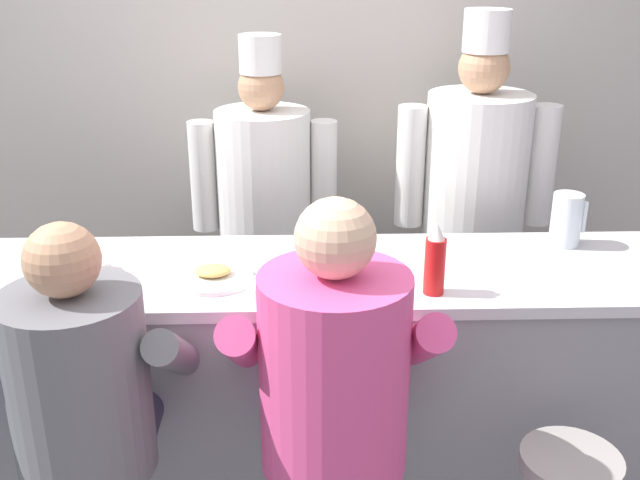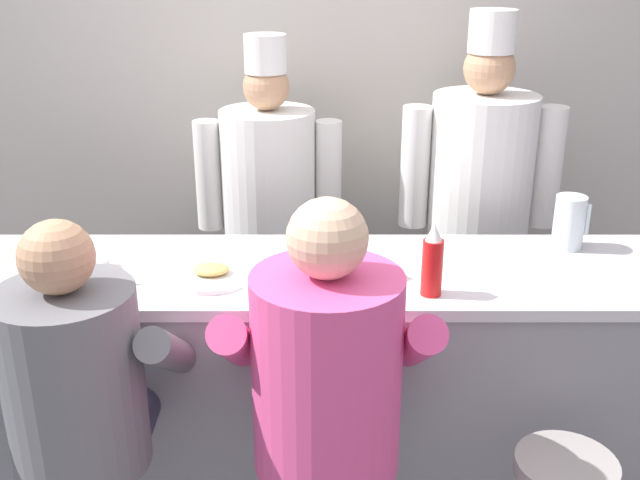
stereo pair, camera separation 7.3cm
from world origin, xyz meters
The scene contains 13 objects.
wall_back centered at (0.00, 1.61, 1.35)m, with size 10.00×0.06×2.70m.
diner_counter centered at (0.00, 0.32, 0.51)m, with size 2.96×0.65×1.01m.
ketchup_bottle_red centered at (0.52, 0.12, 1.12)m, with size 0.07×0.07×0.24m.
mustard_bottle_yellow centered at (0.29, 0.25, 1.11)m, with size 0.07×0.07×0.22m.
hot_sauce_bottle_orange centered at (0.16, 0.14, 1.07)m, with size 0.03×0.03×0.14m.
water_pitcher_clear centered at (1.09, 0.52, 1.11)m, with size 0.13×0.11×0.20m.
breakfast_plate centered at (-0.20, 0.24, 1.02)m, with size 0.27×0.27×0.05m.
cereal_bowl centered at (-0.01, 0.11, 1.03)m, with size 0.13×0.13×0.05m.
coffee_mug_white centered at (-0.57, 0.20, 1.05)m, with size 0.14×0.09×0.09m.
diner_seated_grey centered at (-0.53, -0.22, 0.88)m, with size 0.60×0.59×1.40m.
diner_seated_pink centered at (0.18, -0.22, 0.91)m, with size 0.64×0.64×1.46m.
cook_in_whites_near centered at (-0.07, 1.20, 0.94)m, with size 0.67×0.43×1.71m.
cook_in_whites_far centered at (0.87, 1.10, 1.00)m, with size 0.71×0.45×1.82m.
Camera 1 is at (0.09, -2.07, 2.07)m, focal length 42.00 mm.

